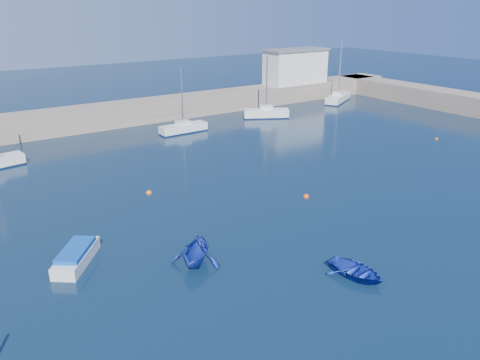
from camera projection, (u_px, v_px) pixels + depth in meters
ground at (431, 306)px, 23.71m from camera, size 220.00×220.00×0.00m
back_wall at (112, 115)px, 58.89m from camera, size 96.00×4.50×2.60m
right_arm at (425, 96)px, 71.15m from camera, size 4.50×32.00×2.60m
harbor_office at (295, 67)px, 73.31m from camera, size 10.00×4.00×5.00m
sailboat_6 at (183, 128)px, 55.60m from camera, size 5.86×1.81×7.69m
sailboat_7 at (266, 113)px, 62.83m from camera, size 6.06×4.34×8.07m
sailboat_8 at (338, 98)px, 73.20m from camera, size 7.27×5.23×9.37m
motorboat_1 at (76, 256)px, 27.50m from camera, size 3.63×4.14×1.01m
dinghy_center at (356, 271)px, 26.18m from camera, size 2.95×3.73×0.70m
dinghy_left at (196, 250)px, 27.30m from camera, size 4.49×4.50×1.80m
buoy_1 at (306, 197)px, 37.17m from camera, size 0.48×0.48×0.48m
buoy_3 at (149, 193)px, 37.89m from camera, size 0.48×0.48×0.48m
buoy_4 at (436, 139)px, 53.05m from camera, size 0.38×0.38×0.38m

